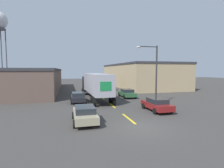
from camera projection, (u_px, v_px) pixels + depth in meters
ground_plane at (140, 127)px, 13.01m from camera, size 160.00×160.00×0.00m
road_centerline at (112, 105)px, 21.33m from camera, size 0.20×15.55×0.01m
warehouse_left at (34, 80)px, 35.49m from camera, size 10.02×28.34×4.57m
warehouse_right at (138, 75)px, 47.01m from camera, size 12.90×28.71×5.93m
semi_truck at (95, 84)px, 26.01m from camera, size 3.11×13.16×3.78m
parked_car_right_mid at (127, 93)px, 27.43m from camera, size 1.98×4.19×1.34m
parked_car_right_far at (110, 86)px, 38.85m from camera, size 1.98×4.19×1.34m
parked_car_left_near at (85, 114)px, 14.27m from camera, size 1.98×4.19×1.34m
parked_car_left_far at (78, 97)px, 23.26m from camera, size 1.98×4.19×1.34m
parked_car_right_near at (157, 104)px, 18.31m from camera, size 1.98×4.19×1.34m
street_lamp at (154, 70)px, 21.55m from camera, size 2.79×0.32×7.27m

